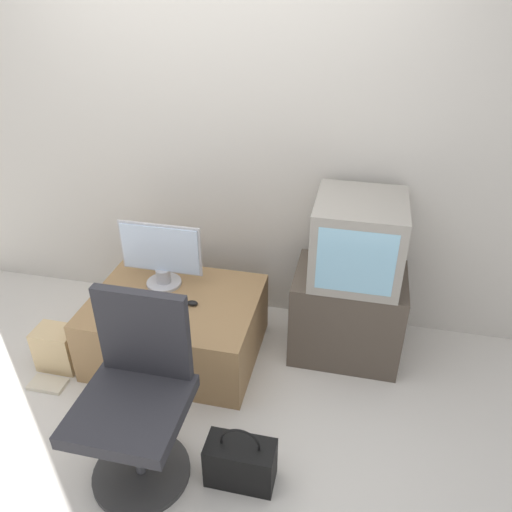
{
  "coord_description": "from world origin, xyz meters",
  "views": [
    {
      "loc": [
        0.9,
        -1.65,
        2.22
      ],
      "look_at": [
        0.33,
        0.89,
        0.68
      ],
      "focal_mm": 35.0,
      "sensor_mm": 36.0,
      "label": 1
    }
  ],
  "objects_px": {
    "crt_tv": "(358,239)",
    "book": "(48,384)",
    "cardboard_box_lower": "(58,348)",
    "main_monitor": "(161,256)",
    "handbag": "(240,462)",
    "office_chair": "(137,401)",
    "keyboard": "(157,302)",
    "mouse": "(192,303)"
  },
  "relations": [
    {
      "from": "main_monitor",
      "to": "crt_tv",
      "type": "relative_size",
      "value": 0.97
    },
    {
      "from": "main_monitor",
      "to": "crt_tv",
      "type": "bearing_deg",
      "value": 6.66
    },
    {
      "from": "main_monitor",
      "to": "handbag",
      "type": "height_order",
      "value": "main_monitor"
    },
    {
      "from": "mouse",
      "to": "crt_tv",
      "type": "bearing_deg",
      "value": 18.76
    },
    {
      "from": "crt_tv",
      "to": "cardboard_box_lower",
      "type": "bearing_deg",
      "value": -162.08
    },
    {
      "from": "crt_tv",
      "to": "book",
      "type": "bearing_deg",
      "value": -156.63
    },
    {
      "from": "mouse",
      "to": "book",
      "type": "height_order",
      "value": "mouse"
    },
    {
      "from": "main_monitor",
      "to": "mouse",
      "type": "relative_size",
      "value": 7.77
    },
    {
      "from": "mouse",
      "to": "office_chair",
      "type": "distance_m",
      "value": 0.8
    },
    {
      "from": "cardboard_box_lower",
      "to": "office_chair",
      "type": "bearing_deg",
      "value": -34.08
    },
    {
      "from": "main_monitor",
      "to": "handbag",
      "type": "xyz_separation_m",
      "value": [
        0.75,
        -0.96,
        -0.51
      ]
    },
    {
      "from": "crt_tv",
      "to": "handbag",
      "type": "height_order",
      "value": "crt_tv"
    },
    {
      "from": "main_monitor",
      "to": "cardboard_box_lower",
      "type": "height_order",
      "value": "main_monitor"
    },
    {
      "from": "mouse",
      "to": "office_chair",
      "type": "relative_size",
      "value": 0.07
    },
    {
      "from": "crt_tv",
      "to": "book",
      "type": "height_order",
      "value": "crt_tv"
    },
    {
      "from": "keyboard",
      "to": "crt_tv",
      "type": "distance_m",
      "value": 1.26
    },
    {
      "from": "keyboard",
      "to": "main_monitor",
      "type": "bearing_deg",
      "value": 99.21
    },
    {
      "from": "main_monitor",
      "to": "book",
      "type": "relative_size",
      "value": 2.4
    },
    {
      "from": "mouse",
      "to": "crt_tv",
      "type": "xyz_separation_m",
      "value": [
        0.93,
        0.32,
        0.38
      ]
    },
    {
      "from": "book",
      "to": "office_chair",
      "type": "bearing_deg",
      "value": -24.8
    },
    {
      "from": "cardboard_box_lower",
      "to": "handbag",
      "type": "relative_size",
      "value": 0.78
    },
    {
      "from": "cardboard_box_lower",
      "to": "book",
      "type": "xyz_separation_m",
      "value": [
        0.02,
        -0.18,
        -0.13
      ]
    },
    {
      "from": "keyboard",
      "to": "crt_tv",
      "type": "xyz_separation_m",
      "value": [
        1.15,
        0.34,
        0.39
      ]
    },
    {
      "from": "crt_tv",
      "to": "office_chair",
      "type": "relative_size",
      "value": 0.57
    },
    {
      "from": "office_chair",
      "to": "cardboard_box_lower",
      "type": "height_order",
      "value": "office_chair"
    },
    {
      "from": "crt_tv",
      "to": "office_chair",
      "type": "xyz_separation_m",
      "value": [
        -0.93,
        -1.12,
        -0.38
      ]
    },
    {
      "from": "main_monitor",
      "to": "office_chair",
      "type": "distance_m",
      "value": 1.03
    },
    {
      "from": "office_chair",
      "to": "cardboard_box_lower",
      "type": "relative_size",
      "value": 3.44
    },
    {
      "from": "main_monitor",
      "to": "cardboard_box_lower",
      "type": "relative_size",
      "value": 1.88
    },
    {
      "from": "handbag",
      "to": "book",
      "type": "height_order",
      "value": "handbag"
    },
    {
      "from": "main_monitor",
      "to": "book",
      "type": "distance_m",
      "value": 1.03
    },
    {
      "from": "mouse",
      "to": "crt_tv",
      "type": "distance_m",
      "value": 1.06
    },
    {
      "from": "office_chair",
      "to": "cardboard_box_lower",
      "type": "bearing_deg",
      "value": 145.92
    },
    {
      "from": "keyboard",
      "to": "crt_tv",
      "type": "relative_size",
      "value": 0.57
    },
    {
      "from": "mouse",
      "to": "handbag",
      "type": "xyz_separation_m",
      "value": [
        0.49,
        -0.79,
        -0.31
      ]
    },
    {
      "from": "mouse",
      "to": "handbag",
      "type": "relative_size",
      "value": 0.19
    },
    {
      "from": "keyboard",
      "to": "office_chair",
      "type": "relative_size",
      "value": 0.32
    },
    {
      "from": "crt_tv",
      "to": "handbag",
      "type": "distance_m",
      "value": 1.38
    },
    {
      "from": "mouse",
      "to": "book",
      "type": "relative_size",
      "value": 0.31
    },
    {
      "from": "handbag",
      "to": "crt_tv",
      "type": "bearing_deg",
      "value": 68.35
    },
    {
      "from": "keyboard",
      "to": "book",
      "type": "height_order",
      "value": "keyboard"
    },
    {
      "from": "cardboard_box_lower",
      "to": "book",
      "type": "relative_size",
      "value": 1.27
    }
  ]
}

